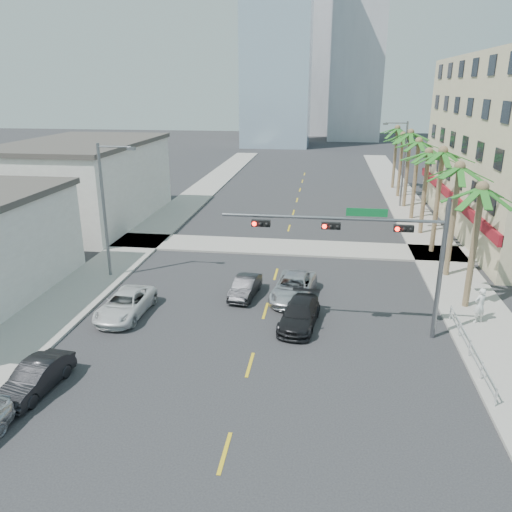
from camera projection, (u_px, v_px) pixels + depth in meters
The scene contains 26 objects.
ground at pixel (235, 418), 19.66m from camera, with size 260.00×260.00×0.00m, color #262628.
sidewalk_right at pixel (443, 262), 36.81m from camera, with size 4.00×120.00×0.15m, color gray.
sidewalk_left at pixel (132, 248), 39.96m from camera, with size 4.00×120.00×0.15m, color gray.
sidewalk_cross at pixel (283, 247), 40.25m from camera, with size 80.00×4.00×0.15m, color gray.
building_left_far at pixel (85, 184), 47.30m from camera, with size 11.00×18.00×7.20m, color beige.
tower_far_left at pixel (278, 26), 101.97m from camera, with size 14.00×14.00×48.00m, color #99B2C6.
tower_far_right at pixel (360, 3), 111.86m from camera, with size 12.00×12.00×60.00m, color #ADADB2.
tower_far_center at pixel (308, 51), 130.40m from camera, with size 16.00×16.00×42.00m, color #ADADB2.
traffic_signal_mast at pixel (377, 242), 24.72m from camera, with size 11.12×0.54×7.20m.
palm_tree_0 at pixel (482, 189), 27.09m from camera, with size 4.80×4.80×7.80m.
palm_tree_1 at pixel (460, 168), 31.85m from camera, with size 4.80×4.80×8.16m.
palm_tree_2 at pixel (443, 152), 36.62m from camera, with size 4.80×4.80×8.52m.
palm_tree_3 at pixel (429, 153), 41.71m from camera, with size 4.80×4.80×7.80m.
palm_tree_4 at pixel (419, 142), 46.47m from camera, with size 4.80×4.80×8.16m.
palm_tree_5 at pixel (411, 133), 51.23m from camera, with size 4.80×4.80×8.52m.
palm_tree_6 at pixel (403, 136), 56.33m from camera, with size 4.80×4.80×7.80m.
palm_tree_7 at pixel (397, 129), 61.09m from camera, with size 4.80×4.80×8.16m.
streetlight_left at pixel (107, 205), 32.59m from camera, with size 2.55×0.25×9.00m.
streetlight_right at pixel (402, 160), 52.19m from camera, with size 2.55×0.25×9.00m.
guardrail at pixel (470, 346), 23.72m from camera, with size 0.08×8.08×1.00m.
car_parked_mid at pixel (36, 377), 21.24m from camera, with size 1.37×3.93×1.30m, color black.
car_parked_far at pixel (125, 304), 28.25m from camera, with size 2.24×4.87×1.35m, color silver.
car_lane_left at pixel (245, 287), 30.87m from camera, with size 1.30×3.71×1.22m, color black.
car_lane_center at pixel (294, 287), 30.53m from camera, with size 2.35×5.11×1.42m, color silver.
car_lane_right at pixel (300, 314), 27.08m from camera, with size 1.84×4.53×1.32m, color black.
pedestrian at pixel (480, 305), 27.00m from camera, with size 0.73×0.48×1.99m, color silver.
Camera 1 is at (3.12, -16.26, 12.41)m, focal length 35.00 mm.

